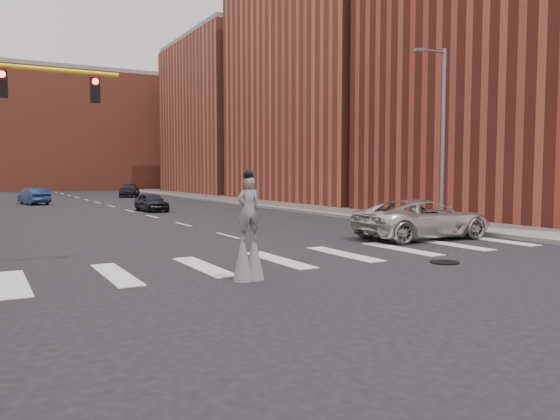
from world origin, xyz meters
The scene contains 13 objects.
ground_plane centered at (0.00, 0.00, 0.00)m, with size 160.00×160.00×0.00m, color black.
sidewalk_right centered at (12.50, 25.00, 0.09)m, with size 5.00×90.00×0.18m, color slate.
manhole centered at (3.00, -2.00, 0.02)m, with size 0.90×0.90×0.04m, color black.
building_near centered at (22.00, 8.00, 11.00)m, with size 16.00×20.00×22.00m, color maroon.
building_mid centered at (22.00, 30.00, 12.00)m, with size 16.00×22.00×24.00m, color #9E4831.
building_far centered at (22.00, 54.00, 10.00)m, with size 16.00×22.00×20.00m, color #A3513C.
building_backdrop centered at (6.00, 78.00, 9.00)m, with size 26.00×14.00×18.00m, color #9E4831.
streetlight centered at (10.90, 6.00, 4.90)m, with size 2.05×0.20×9.00m.
stilt_performer centered at (-3.55, -1.50, 1.13)m, with size 0.84×0.55×2.91m.
suv_crossing centered at (6.88, 3.00, 0.84)m, with size 2.78×6.03×1.67m, color beige.
car_near centered at (1.24, 24.53, 0.67)m, with size 1.58×3.93×1.34m, color black.
car_mid centered at (-5.40, 37.90, 0.72)m, with size 1.53×4.39×1.45m, color navy.
car_far centered at (5.44, 48.33, 0.74)m, with size 2.06×5.07×1.47m, color black.
Camera 1 is at (-9.70, -14.27, 2.84)m, focal length 35.00 mm.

